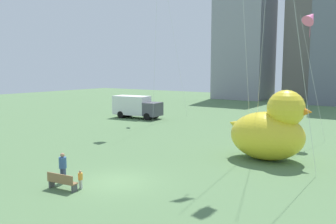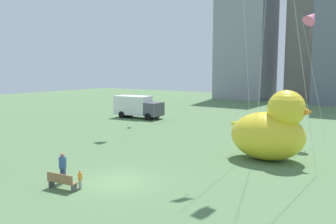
{
  "view_description": "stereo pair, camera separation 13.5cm",
  "coord_description": "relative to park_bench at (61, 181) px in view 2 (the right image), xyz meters",
  "views": [
    {
      "loc": [
        13.28,
        -14.21,
        6.36
      ],
      "look_at": [
        1.1,
        3.56,
        3.7
      ],
      "focal_mm": 37.6,
      "sensor_mm": 36.0,
      "label": 1
    },
    {
      "loc": [
        13.39,
        -14.14,
        6.36
      ],
      "look_at": [
        1.1,
        3.56,
        3.7
      ],
      "focal_mm": 37.6,
      "sensor_mm": 36.0,
      "label": 2
    }
  ],
  "objects": [
    {
      "name": "ground_plane",
      "position": [
        1.45,
        2.62,
        -0.48
      ],
      "size": [
        140.0,
        140.0,
        0.0
      ],
      "primitive_type": "plane",
      "color": "#55794C"
    },
    {
      "name": "park_bench",
      "position": [
        0.0,
        0.0,
        0.0
      ],
      "size": [
        1.8,
        0.66,
        0.9
      ],
      "color": "olive",
      "rests_on": "ground"
    },
    {
      "name": "person_adult",
      "position": [
        -0.91,
        0.84,
        0.46
      ],
      "size": [
        0.42,
        0.42,
        1.71
      ],
      "color": "#38476B",
      "rests_on": "ground"
    },
    {
      "name": "person_child",
      "position": [
        0.67,
        0.7,
        0.08
      ],
      "size": [
        0.25,
        0.25,
        1.01
      ],
      "color": "silver",
      "rests_on": "ground"
    },
    {
      "name": "giant_inflatable_duck",
      "position": [
        6.97,
        12.3,
        1.63
      ],
      "size": [
        5.97,
        3.83,
        4.94
      ],
      "color": "yellow",
      "rests_on": "ground"
    },
    {
      "name": "box_truck",
      "position": [
        -14.09,
        23.24,
        0.97
      ],
      "size": [
        6.59,
        2.94,
        2.85
      ],
      "color": "white",
      "rests_on": "ground"
    },
    {
      "name": "kite_pink",
      "position": [
        7.24,
        21.37,
        10.3
      ],
      "size": [
        2.61,
        2.74,
        11.58
      ],
      "color": "silver",
      "rests_on": "ground"
    }
  ]
}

